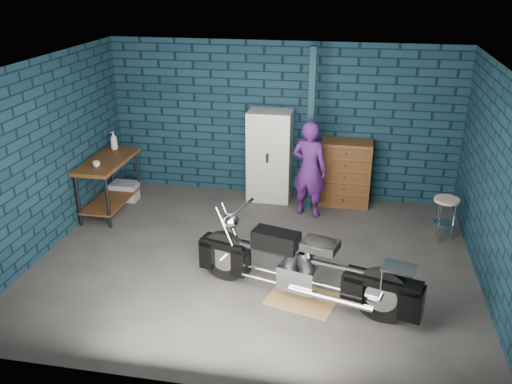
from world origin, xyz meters
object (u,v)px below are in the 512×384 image
person (309,169)px  shop_stool (444,219)px  motorcycle (304,262)px  storage_bin (125,191)px  workbench (110,185)px  tool_chest (345,173)px  locker (270,156)px

person → shop_stool: size_ratio=2.42×
motorcycle → storage_bin: 4.28m
workbench → motorcycle: motorcycle is taller
tool_chest → shop_stool: bearing=-34.4°
tool_chest → shop_stool: size_ratio=1.69×
tool_chest → locker: bearing=180.0°
workbench → person: 3.31m
storage_bin → locker: size_ratio=0.30×
person → tool_chest: person is taller
storage_bin → tool_chest: size_ratio=0.43×
person → locker: bearing=-19.5°
workbench → tool_chest: (3.83, 1.00, 0.11)m
storage_bin → workbench: bearing=-92.3°
tool_chest → motorcycle: bearing=-97.1°
motorcycle → locker: bearing=122.1°
workbench → storage_bin: (0.02, 0.50, -0.30)m
workbench → storage_bin: size_ratio=2.90×
motorcycle → locker: locker is taller
person → storage_bin: bearing=16.7°
workbench → person: person is taller
locker → workbench: bearing=-158.3°
locker → tool_chest: size_ratio=1.41×
person → locker: size_ratio=1.01×
motorcycle → shop_stool: bearing=61.7°
shop_stool → workbench: bearing=179.6°
motorcycle → person: (-0.19, 2.48, 0.27)m
workbench → shop_stool: 5.35m
storage_bin → shop_stool: size_ratio=0.73×
shop_stool → locker: bearing=159.8°
workbench → shop_stool: size_ratio=2.11×
workbench → tool_chest: 3.96m
motorcycle → person: 2.50m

